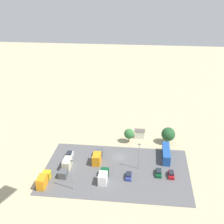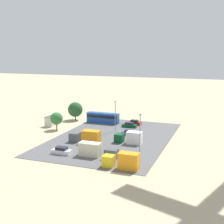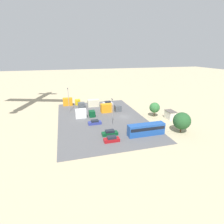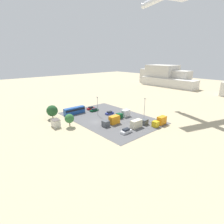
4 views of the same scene
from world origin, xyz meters
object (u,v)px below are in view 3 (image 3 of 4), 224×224
at_px(parked_truck_1, 84,114).
at_px(parked_truck_2, 71,102).
at_px(parked_car_1, 112,139).
at_px(bus, 146,129).
at_px(parked_car_3, 110,133).
at_px(parked_car_0, 108,103).
at_px(parked_truck_3, 90,104).
at_px(parked_car_2, 95,122).
at_px(shed_building, 170,115).
at_px(parked_truck_0, 110,108).

distance_m(parked_truck_1, parked_truck_2, 17.89).
relative_size(parked_car_1, parked_truck_1, 0.60).
relative_size(bus, parked_car_3, 2.37).
height_order(parked_car_0, parked_truck_3, parked_truck_3).
xyz_separation_m(bus, parked_car_0, (33.04, 3.00, -1.14)).
relative_size(parked_car_1, parked_car_2, 0.98).
relative_size(parked_car_1, parked_truck_2, 0.56).
relative_size(bus, parked_truck_3, 1.19).
bearing_deg(shed_building, parked_truck_1, 71.53).
height_order(shed_building, parked_car_1, shed_building).
relative_size(shed_building, parked_car_3, 0.89).
relative_size(parked_car_2, parked_truck_1, 0.62).
distance_m(bus, parked_car_2, 17.57).
relative_size(shed_building, parked_car_0, 0.89).
distance_m(parked_car_1, parked_truck_3, 33.22).
xyz_separation_m(bus, parked_car_2, (11.88, 12.90, -1.21)).
distance_m(parked_car_2, parked_truck_2, 25.82).
height_order(parked_car_0, parked_truck_2, parked_truck_2).
bearing_deg(parked_truck_1, parked_car_2, 19.10).
xyz_separation_m(parked_car_0, parked_car_1, (-34.22, 7.68, -0.04)).
xyz_separation_m(parked_car_2, parked_truck_1, (7.51, 2.60, 0.83)).
bearing_deg(parked_truck_1, parked_car_3, 17.81).
xyz_separation_m(parked_car_1, parked_car_3, (3.88, -0.54, -0.01)).
relative_size(parked_truck_1, parked_truck_3, 0.78).
distance_m(bus, parked_truck_2, 41.65).
distance_m(parked_car_0, parked_truck_1, 18.53).
bearing_deg(parked_car_1, parked_car_2, -170.34).
height_order(parked_car_3, parked_truck_1, parked_truck_1).
bearing_deg(parked_car_2, shed_building, 84.94).
bearing_deg(parked_car_0, parked_truck_1, 137.52).
bearing_deg(parked_car_0, parked_car_3, 166.76).
bearing_deg(parked_truck_3, bus, -160.54).
height_order(bus, parked_car_0, bus).
distance_m(parked_car_0, parked_truck_3, 8.42).
xyz_separation_m(parked_car_1, parked_truck_3, (33.21, 0.64, 0.78)).
height_order(parked_car_3, parked_truck_0, parked_truck_0).
xyz_separation_m(shed_building, parked_car_1, (-10.66, 24.83, -0.83)).
distance_m(shed_building, parked_truck_0, 23.22).
distance_m(shed_building, parked_car_2, 27.18).
xyz_separation_m(parked_truck_1, parked_truck_3, (12.64, -4.18, -0.03)).
bearing_deg(shed_building, parked_car_3, 105.60).
relative_size(bus, parked_car_2, 2.49).
xyz_separation_m(bus, parked_truck_3, (32.02, 11.32, -0.40)).
bearing_deg(parked_truck_2, parked_truck_0, 46.54).
relative_size(bus, parked_truck_0, 1.32).
height_order(parked_car_0, parked_car_3, parked_car_0).
height_order(shed_building, parked_car_0, shed_building).
height_order(shed_building, parked_truck_2, parked_truck_2).
relative_size(parked_car_0, parked_truck_3, 0.50).
bearing_deg(parked_car_0, parked_truck_0, 170.10).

